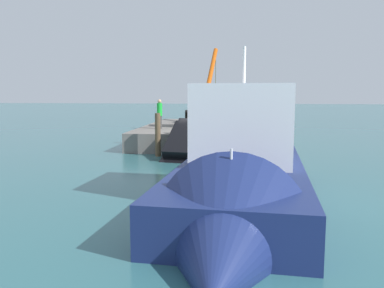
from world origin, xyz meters
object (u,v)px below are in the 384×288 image
(crane_truck, at_px, (208,106))
(dock_worker, at_px, (160,114))
(salvaged_car, at_px, (185,147))
(moored_yacht, at_px, (237,197))

(crane_truck, height_order, dock_worker, crane_truck)
(salvaged_car, distance_m, moored_yacht, 9.95)
(crane_truck, relative_size, moored_yacht, 0.76)
(crane_truck, bearing_deg, dock_worker, -47.45)
(crane_truck, xyz_separation_m, moored_yacht, (17.13, 2.12, -1.95))
(salvaged_car, xyz_separation_m, moored_yacht, (9.56, 2.78, -0.07))
(crane_truck, height_order, moored_yacht, crane_truck)
(moored_yacht, bearing_deg, dock_worker, -160.57)
(dock_worker, distance_m, moored_yacht, 15.35)
(crane_truck, xyz_separation_m, dock_worker, (2.72, -2.96, -0.41))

